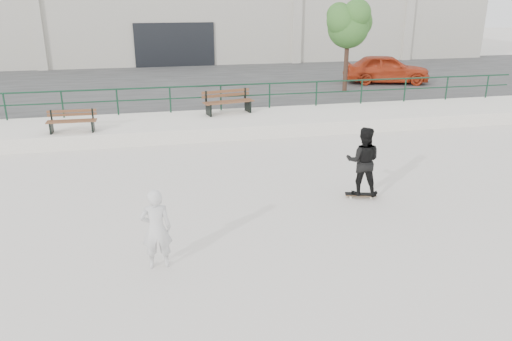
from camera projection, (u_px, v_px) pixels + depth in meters
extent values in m
plane|color=beige|center=(251.00, 253.00, 10.07)|extent=(120.00, 120.00, 0.00)
cube|color=silver|center=(200.00, 125.00, 18.74)|extent=(30.00, 3.00, 0.50)
cube|color=#323232|center=(183.00, 86.00, 26.56)|extent=(60.00, 14.00, 0.50)
cylinder|color=#143825|center=(195.00, 86.00, 19.51)|extent=(28.00, 0.06, 0.06)
cylinder|color=#143825|center=(196.00, 98.00, 19.66)|extent=(28.00, 0.05, 0.05)
cylinder|color=#143825|center=(5.00, 107.00, 18.30)|extent=(0.06, 0.06, 1.00)
cylinder|color=#143825|center=(62.00, 104.00, 18.69)|extent=(0.06, 0.06, 1.00)
cylinder|color=#143825|center=(117.00, 102.00, 19.09)|extent=(0.06, 0.06, 1.00)
cylinder|color=#143825|center=(170.00, 100.00, 19.48)|extent=(0.06, 0.06, 1.00)
cylinder|color=#143825|center=(221.00, 98.00, 19.88)|extent=(0.06, 0.06, 1.00)
cylinder|color=#143825|center=(270.00, 96.00, 20.27)|extent=(0.06, 0.06, 1.00)
cylinder|color=#143825|center=(316.00, 94.00, 20.67)|extent=(0.06, 0.06, 1.00)
cylinder|color=#143825|center=(361.00, 92.00, 21.07)|extent=(0.06, 0.06, 1.00)
cylinder|color=#143825|center=(405.00, 90.00, 21.46)|extent=(0.06, 0.06, 1.00)
cylinder|color=#143825|center=(447.00, 88.00, 21.86)|extent=(0.06, 0.06, 1.00)
cylinder|color=#143825|center=(487.00, 87.00, 22.25)|extent=(0.06, 0.06, 1.00)
cube|color=#ABA89A|center=(167.00, 6.00, 38.19)|extent=(44.00, 16.00, 8.00)
cube|color=black|center=(175.00, 49.00, 31.59)|extent=(5.00, 0.15, 3.20)
cube|color=#ABA89A|center=(37.00, 26.00, 29.45)|extent=(0.60, 0.25, 6.20)
cube|color=#ABA89A|center=(297.00, 23.00, 32.62)|extent=(0.60, 0.25, 6.20)
cube|color=#ABA89A|center=(409.00, 21.00, 34.20)|extent=(0.60, 0.25, 6.20)
cube|color=brown|center=(71.00, 122.00, 16.60)|extent=(1.61, 0.15, 0.04)
cube|color=brown|center=(72.00, 121.00, 16.75)|extent=(1.61, 0.15, 0.04)
cube|color=brown|center=(72.00, 120.00, 16.90)|extent=(1.61, 0.15, 0.04)
cube|color=brown|center=(72.00, 115.00, 16.91)|extent=(1.61, 0.08, 0.09)
cube|color=brown|center=(72.00, 111.00, 16.87)|extent=(1.61, 0.08, 0.09)
cube|color=black|center=(51.00, 128.00, 16.70)|extent=(0.07, 0.45, 0.38)
cube|color=black|center=(51.00, 115.00, 16.79)|extent=(0.05, 0.05, 0.38)
cube|color=black|center=(93.00, 126.00, 16.93)|extent=(0.07, 0.45, 0.38)
cube|color=black|center=(93.00, 114.00, 17.03)|extent=(0.05, 0.05, 0.38)
cube|color=brown|center=(230.00, 103.00, 19.15)|extent=(1.95, 0.54, 0.04)
cube|color=brown|center=(229.00, 102.00, 19.32)|extent=(1.95, 0.54, 0.04)
cube|color=brown|center=(227.00, 101.00, 19.49)|extent=(1.95, 0.54, 0.04)
cube|color=brown|center=(226.00, 95.00, 19.49)|extent=(1.93, 0.45, 0.11)
cube|color=brown|center=(226.00, 91.00, 19.44)|extent=(1.93, 0.45, 0.11)
cube|color=black|center=(209.00, 110.00, 19.08)|extent=(0.18, 0.55, 0.46)
cube|color=black|center=(206.00, 97.00, 19.18)|extent=(0.08, 0.07, 0.46)
cube|color=black|center=(248.00, 106.00, 19.71)|extent=(0.18, 0.55, 0.46)
cube|color=black|center=(245.00, 94.00, 19.81)|extent=(0.08, 0.07, 0.46)
cylinder|color=#3F281F|center=(346.00, 64.00, 23.49)|extent=(0.21, 0.21, 2.53)
sphere|color=#2A6625|center=(348.00, 27.00, 22.93)|extent=(1.90, 1.90, 1.90)
sphere|color=#2A6625|center=(356.00, 22.00, 23.25)|extent=(1.47, 1.47, 1.47)
sphere|color=#2A6625|center=(342.00, 21.00, 22.54)|extent=(1.37, 1.37, 1.37)
sphere|color=#2A6625|center=(357.00, 13.00, 22.37)|extent=(1.26, 1.26, 1.26)
sphere|color=#2A6625|center=(339.00, 15.00, 23.08)|extent=(1.16, 1.16, 1.16)
imported|color=#B13215|center=(386.00, 69.00, 25.82)|extent=(4.63, 2.76, 1.48)
cube|color=black|center=(361.00, 194.00, 12.78)|extent=(0.80, 0.42, 0.02)
cube|color=brown|center=(361.00, 195.00, 12.78)|extent=(0.80, 0.42, 0.01)
cube|color=#97989C|center=(350.00, 195.00, 12.81)|extent=(0.10, 0.17, 0.03)
cube|color=#97989C|center=(371.00, 196.00, 12.77)|extent=(0.10, 0.17, 0.03)
cylinder|color=beige|center=(351.00, 197.00, 12.73)|extent=(0.06, 0.04, 0.06)
cylinder|color=beige|center=(350.00, 194.00, 12.90)|extent=(0.06, 0.04, 0.06)
cylinder|color=beige|center=(371.00, 198.00, 12.69)|extent=(0.06, 0.04, 0.06)
cylinder|color=beige|center=(370.00, 195.00, 12.86)|extent=(0.06, 0.04, 0.06)
imported|color=black|center=(363.00, 161.00, 12.48)|extent=(1.05, 0.95, 1.76)
imported|color=silver|center=(156.00, 229.00, 9.31)|extent=(0.58, 0.38, 1.59)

